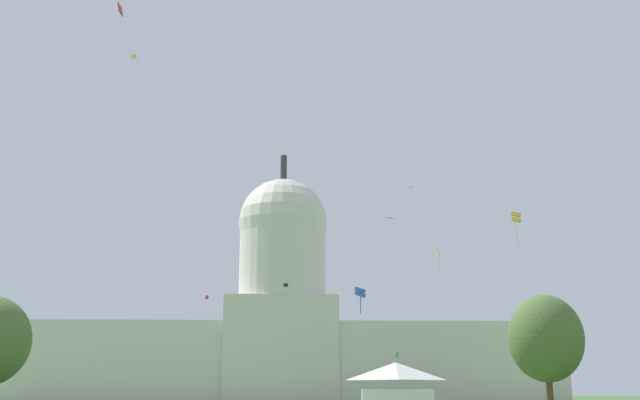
# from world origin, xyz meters

# --- Properties ---
(capitol_building) EXTENTS (147.18, 24.46, 67.32)m
(capitol_building) POSITION_xyz_m (-3.09, 174.24, 18.81)
(capitol_building) COLOR beige
(capitol_building) RESTS_ON ground_plane
(event_tent) EXTENTS (7.59, 6.52, 5.35)m
(event_tent) POSITION_xyz_m (9.54, 47.48, 2.65)
(event_tent) COLOR white
(event_tent) RESTS_ON ground_plane
(tree_east_near) EXTENTS (11.68, 11.35, 13.42)m
(tree_east_near) POSITION_xyz_m (28.39, 57.73, 8.44)
(tree_east_near) COLOR brown
(tree_east_near) RESTS_ON ground_plane
(kite_blue_low) EXTENTS (1.03, 1.00, 2.35)m
(kite_blue_low) POSITION_xyz_m (5.02, 36.02, 10.81)
(kite_blue_low) COLOR blue
(kite_gold_mid) EXTENTS (1.52, 1.49, 4.85)m
(kite_gold_mid) POSITION_xyz_m (29.68, 69.86, 25.52)
(kite_gold_mid) COLOR gold
(kite_violet_mid) EXTENTS (1.59, 1.23, 0.34)m
(kite_violet_mid) POSITION_xyz_m (16.30, 100.12, 32.05)
(kite_violet_mid) COLOR purple
(kite_magenta_mid) EXTENTS (0.90, 0.94, 0.88)m
(kite_magenta_mid) POSITION_xyz_m (-21.10, 154.02, 24.66)
(kite_magenta_mid) COLOR #D1339E
(kite_green_low) EXTENTS (0.56, 0.49, 4.15)m
(kite_green_low) POSITION_xyz_m (22.61, 137.86, 9.73)
(kite_green_low) COLOR green
(kite_black_mid) EXTENTS (1.04, 0.18, 0.90)m
(kite_black_mid) POSITION_xyz_m (-1.99, 154.19, 27.75)
(kite_black_mid) COLOR black
(kite_lime_mid) EXTENTS (0.46, 1.10, 3.28)m
(kite_lime_mid) POSITION_xyz_m (18.73, 69.94, 20.57)
(kite_lime_mid) COLOR #8CD133
(kite_yellow_high) EXTENTS (0.87, 0.89, 0.73)m
(kite_yellow_high) POSITION_xyz_m (-28.71, 93.53, 59.40)
(kite_yellow_high) COLOR yellow
(kite_white_high) EXTENTS (1.39, 1.67, 3.21)m
(kite_white_high) POSITION_xyz_m (24.03, 124.41, 44.08)
(kite_white_high) COLOR white
(kite_red_mid) EXTENTS (0.31, 0.96, 0.84)m
(kite_red_mid) POSITION_xyz_m (-14.43, 25.12, 31.31)
(kite_red_mid) COLOR red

